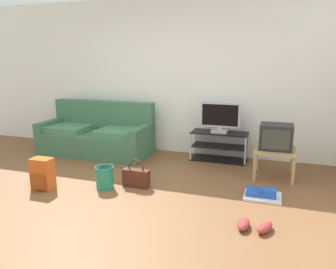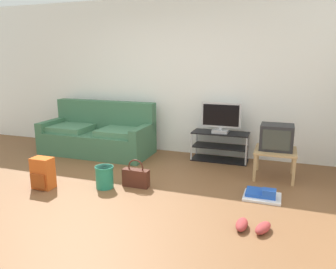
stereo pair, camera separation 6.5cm
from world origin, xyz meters
The scene contains 12 objects.
ground_plane centered at (0.00, 0.00, -0.01)m, with size 9.00×9.80×0.02m, color brown.
wall_back centered at (0.00, 2.45, 1.35)m, with size 9.00×0.10×2.70m, color white.
couch centered at (-1.22, 1.87, 0.32)m, with size 1.96×0.87×0.91m.
tv_stand centered at (0.95, 2.14, 0.24)m, with size 0.93×0.39×0.48m.
flat_tv centered at (0.95, 2.12, 0.73)m, with size 0.65×0.22×0.50m.
side_table centered at (1.84, 1.58, 0.36)m, with size 0.57×0.57×0.41m.
crt_tv centered at (1.84, 1.60, 0.59)m, with size 0.45×0.37×0.36m.
backpack centered at (-1.02, 0.16, 0.20)m, with size 0.27×0.25×0.41m.
handbag centered at (0.11, 0.61, 0.13)m, with size 0.36×0.12×0.38m.
cleaning_bucket centered at (-0.26, 0.43, 0.16)m, with size 0.24×0.24×0.29m.
sneakers_pair centered at (1.69, -0.05, 0.04)m, with size 0.37×0.28×0.09m.
floor_tray centered at (1.72, 0.78, 0.04)m, with size 0.45×0.35×0.14m.
Camera 2 is at (1.88, -3.13, 1.67)m, focal length 34.96 mm.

